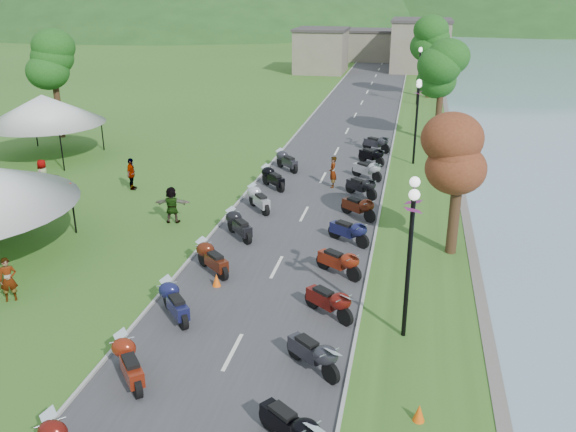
# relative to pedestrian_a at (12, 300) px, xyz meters

# --- Properties ---
(road) EXTENTS (7.00, 120.00, 0.02)m
(road) POSITION_rel_pedestrian_a_xyz_m (8.52, 22.46, 0.01)
(road) COLOR #3E3E41
(road) RESTS_ON ground
(hills_backdrop) EXTENTS (360.00, 120.00, 76.00)m
(hills_backdrop) POSITION_rel_pedestrian_a_xyz_m (8.52, 182.46, 0.00)
(hills_backdrop) COLOR #285621
(hills_backdrop) RESTS_ON ground
(far_building) EXTENTS (18.00, 16.00, 5.00)m
(far_building) POSITION_rel_pedestrian_a_xyz_m (6.52, 67.46, 2.50)
(far_building) COLOR gray
(far_building) RESTS_ON ground
(moto_row_left) EXTENTS (2.60, 44.39, 1.10)m
(moto_row_left) POSITION_rel_pedestrian_a_xyz_m (6.19, -3.50, 0.55)
(moto_row_left) COLOR #331411
(moto_row_left) RESTS_ON ground
(moto_row_right) EXTENTS (2.60, 39.72, 1.10)m
(moto_row_right) POSITION_rel_pedestrian_a_xyz_m (10.99, 4.29, 0.55)
(moto_row_right) COLOR #331411
(moto_row_right) RESTS_ON ground
(vendor_tent_side) EXTENTS (4.90, 4.90, 4.00)m
(vendor_tent_side) POSITION_rel_pedestrian_a_xyz_m (-9.19, 17.21, 2.00)
(vendor_tent_side) COLOR white
(vendor_tent_side) RESTS_ON ground
(tree_lakeside) EXTENTS (2.34, 2.34, 6.51)m
(tree_lakeside) POSITION_rel_pedestrian_a_xyz_m (15.23, 7.30, 3.25)
(tree_lakeside) COLOR #22631B
(tree_lakeside) RESTS_ON ground
(pedestrian_a) EXTENTS (0.73, 0.67, 1.61)m
(pedestrian_a) POSITION_rel_pedestrian_a_xyz_m (0.00, 0.00, 0.00)
(pedestrian_a) COLOR slate
(pedestrian_a) RESTS_ON ground
(pedestrian_b) EXTENTS (0.93, 0.55, 1.84)m
(pedestrian_b) POSITION_rel_pedestrian_a_xyz_m (-3.32, 8.51, 0.00)
(pedestrian_b) COLOR slate
(pedestrian_b) RESTS_ON ground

